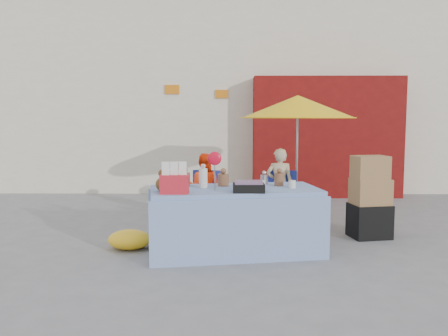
{
  "coord_description": "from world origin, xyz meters",
  "views": [
    {
      "loc": [
        0.06,
        -6.15,
        1.71
      ],
      "look_at": [
        -0.01,
        0.6,
        1.0
      ],
      "focal_mm": 38.0,
      "sensor_mm": 36.0,
      "label": 1
    }
  ],
  "objects_px": {
    "chair_right": "(280,208)",
    "vendor_beige": "(280,185)",
    "vendor_orange": "(204,188)",
    "market_table": "(234,220)",
    "chair_left": "(204,208)",
    "box_stack": "(370,200)",
    "umbrella": "(298,107)"
  },
  "relations": [
    {
      "from": "chair_left",
      "to": "vendor_orange",
      "type": "xyz_separation_m",
      "value": [
        -0.0,
        0.13,
        0.31
      ]
    },
    {
      "from": "market_table",
      "to": "chair_left",
      "type": "distance_m",
      "value": 1.77
    },
    {
      "from": "vendor_orange",
      "to": "box_stack",
      "type": "height_order",
      "value": "box_stack"
    },
    {
      "from": "vendor_orange",
      "to": "vendor_beige",
      "type": "bearing_deg",
      "value": -168.05
    },
    {
      "from": "vendor_orange",
      "to": "vendor_beige",
      "type": "relative_size",
      "value": 0.93
    },
    {
      "from": "market_table",
      "to": "vendor_beige",
      "type": "height_order",
      "value": "market_table"
    },
    {
      "from": "vendor_beige",
      "to": "chair_left",
      "type": "bearing_deg",
      "value": 18.11
    },
    {
      "from": "umbrella",
      "to": "box_stack",
      "type": "relative_size",
      "value": 1.77
    },
    {
      "from": "vendor_orange",
      "to": "box_stack",
      "type": "bearing_deg",
      "value": 168.54
    },
    {
      "from": "market_table",
      "to": "box_stack",
      "type": "relative_size",
      "value": 1.94
    },
    {
      "from": "market_table",
      "to": "umbrella",
      "type": "xyz_separation_m",
      "value": [
        1.08,
        1.99,
        1.46
      ]
    },
    {
      "from": "chair_left",
      "to": "chair_right",
      "type": "height_order",
      "value": "same"
    },
    {
      "from": "market_table",
      "to": "vendor_beige",
      "type": "relative_size",
      "value": 1.88
    },
    {
      "from": "market_table",
      "to": "vendor_orange",
      "type": "bearing_deg",
      "value": 94.96
    },
    {
      "from": "vendor_orange",
      "to": "box_stack",
      "type": "xyz_separation_m",
      "value": [
        2.43,
        -1.05,
        -0.02
      ]
    },
    {
      "from": "vendor_beige",
      "to": "market_table",
      "type": "bearing_deg",
      "value": 79.04
    },
    {
      "from": "chair_left",
      "to": "chair_right",
      "type": "xyz_separation_m",
      "value": [
        1.25,
        0.0,
        0.0
      ]
    },
    {
      "from": "chair_left",
      "to": "vendor_orange",
      "type": "bearing_deg",
      "value": 103.34
    },
    {
      "from": "chair_right",
      "to": "vendor_beige",
      "type": "bearing_deg",
      "value": 103.34
    },
    {
      "from": "vendor_beige",
      "to": "umbrella",
      "type": "bearing_deg",
      "value": -141.49
    },
    {
      "from": "chair_left",
      "to": "chair_right",
      "type": "relative_size",
      "value": 1.0
    },
    {
      "from": "vendor_orange",
      "to": "umbrella",
      "type": "relative_size",
      "value": 0.54
    },
    {
      "from": "vendor_orange",
      "to": "umbrella",
      "type": "distance_m",
      "value": 2.04
    },
    {
      "from": "chair_right",
      "to": "vendor_orange",
      "type": "relative_size",
      "value": 0.75
    },
    {
      "from": "chair_left",
      "to": "chair_right",
      "type": "distance_m",
      "value": 1.25
    },
    {
      "from": "market_table",
      "to": "chair_left",
      "type": "xyz_separation_m",
      "value": [
        -0.47,
        1.7,
        -0.17
      ]
    },
    {
      "from": "chair_right",
      "to": "vendor_orange",
      "type": "distance_m",
      "value": 1.3
    },
    {
      "from": "vendor_beige",
      "to": "umbrella",
      "type": "xyz_separation_m",
      "value": [
        0.3,
        0.15,
        1.28
      ]
    },
    {
      "from": "market_table",
      "to": "vendor_orange",
      "type": "distance_m",
      "value": 1.9
    },
    {
      "from": "umbrella",
      "to": "vendor_orange",
      "type": "bearing_deg",
      "value": -174.47
    },
    {
      "from": "box_stack",
      "to": "vendor_orange",
      "type": "bearing_deg",
      "value": 156.6
    },
    {
      "from": "market_table",
      "to": "chair_left",
      "type": "height_order",
      "value": "market_table"
    }
  ]
}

